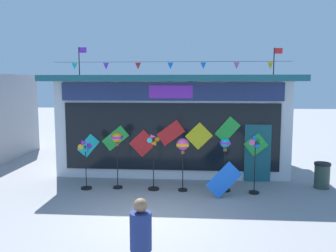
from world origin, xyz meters
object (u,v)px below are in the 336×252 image
kite_shop_building (174,121)px  wind_spinner_far_left (85,157)px  trash_bin (322,175)px  wind_spinner_left (117,143)px  wind_spinner_right (225,153)px  display_kite_on_ground (224,180)px  wind_spinner_far_right (255,153)px  wind_spinner_center_left (153,156)px  person_mid_plaza (141,247)px  wind_spinner_center_right (183,148)px

kite_shop_building → wind_spinner_far_left: 4.51m
kite_shop_building → trash_bin: 5.93m
wind_spinner_left → wind_spinner_right: wind_spinner_left is taller
kite_shop_building → display_kite_on_ground: (1.71, -4.10, -1.32)m
wind_spinner_far_right → display_kite_on_ground: 1.32m
wind_spinner_center_left → kite_shop_building: bearing=82.2°
person_mid_plaza → trash_bin: size_ratio=1.99×
wind_spinner_right → wind_spinner_far_right: (0.91, -0.22, 0.05)m
wind_spinner_center_right → person_mid_plaza: bearing=-94.4°
display_kite_on_ground → wind_spinner_left: bearing=167.6°
kite_shop_building → wind_spinner_right: size_ratio=5.14×
person_mid_plaza → wind_spinner_left: bearing=97.5°
wind_spinner_center_right → wind_spinner_right: (1.33, 0.09, -0.14)m
wind_spinner_far_left → wind_spinner_right: bearing=1.9°
wind_spinner_center_right → trash_bin: wind_spinner_center_right is taller
wind_spinner_center_right → trash_bin: 4.68m
wind_spinner_center_right → wind_spinner_right: size_ratio=0.99×
wind_spinner_far_left → wind_spinner_center_left: (2.19, 0.08, 0.06)m
trash_bin → wind_spinner_center_left: bearing=-173.5°
wind_spinner_left → kite_shop_building: bearing=63.6°
wind_spinner_far_left → person_mid_plaza: 6.38m
wind_spinner_far_left → wind_spinner_center_left: 2.19m
wind_spinner_far_left → person_mid_plaza: bearing=-65.2°
wind_spinner_left → wind_spinner_center_left: (1.19, -0.11, -0.37)m
kite_shop_building → wind_spinner_left: (-1.67, -3.35, -0.38)m
wind_spinner_left → trash_bin: bearing=4.4°
wind_spinner_center_left → wind_spinner_left: bearing=174.7°
kite_shop_building → person_mid_plaza: size_ratio=5.24×
wind_spinner_far_left → wind_spinner_right: 4.46m
wind_spinner_left → display_kite_on_ground: (3.38, -0.74, -0.94)m
wind_spinner_right → person_mid_plaza: bearing=-106.7°
wind_spinner_right → display_kite_on_ground: 0.99m
wind_spinner_center_right → wind_spinner_far_right: (2.23, -0.14, -0.09)m
wind_spinner_far_left → trash_bin: 7.72m
trash_bin → wind_spinner_left: bearing=-175.6°
wind_spinner_center_right → person_mid_plaza: (-0.46, -5.85, -0.50)m
kite_shop_building → wind_spinner_center_right: size_ratio=5.19×
wind_spinner_center_left → person_mid_plaza: wind_spinner_center_left is taller
wind_spinner_center_left → wind_spinner_center_right: 0.98m
wind_spinner_left → wind_spinner_far_right: 4.38m
wind_spinner_center_right → wind_spinner_right: wind_spinner_right is taller
wind_spinner_far_left → wind_spinner_right: (4.45, 0.15, 0.19)m
wind_spinner_center_right → wind_spinner_far_right: size_ratio=0.92×
kite_shop_building → wind_spinner_center_left: bearing=-97.8°
wind_spinner_far_right → trash_bin: (2.30, 0.78, -0.87)m
wind_spinner_right → display_kite_on_ground: (-0.08, -0.70, -0.69)m
wind_spinner_left → person_mid_plaza: (1.67, -5.99, -0.60)m
wind_spinner_left → wind_spinner_center_right: (2.13, -0.13, -0.10)m
wind_spinner_far_left → wind_spinner_left: bearing=11.0°
kite_shop_building → person_mid_plaza: 9.39m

